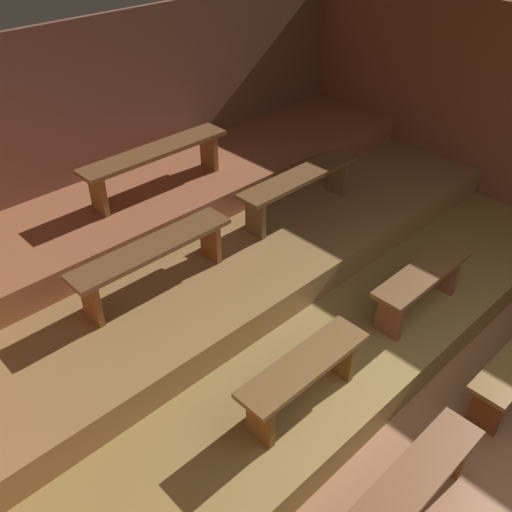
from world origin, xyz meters
name	(u,v)px	position (x,y,z in m)	size (l,w,h in m)	color
ground	(289,331)	(0.00, 2.27, -0.04)	(6.72, 5.34, 0.08)	#9B6643
wall_back	(126,132)	(0.00, 4.57, 1.13)	(6.72, 0.06, 2.27)	brown
wall_right	(485,116)	(2.99, 2.27, 1.13)	(0.06, 5.34, 2.27)	brown
platform_lower	(247,289)	(0.00, 2.80, 0.13)	(5.92, 3.48, 0.27)	olive
platform_middle	(208,241)	(0.00, 3.35, 0.40)	(5.92, 2.39, 0.27)	olive
platform_upper	(168,194)	(0.00, 3.95, 0.67)	(5.92, 1.18, 0.27)	#A25C3C
bench_floor_left	(393,506)	(-0.93, 0.58, 0.32)	(1.59, 0.28, 0.41)	brown
bench_lower_left	(304,373)	(-0.71, 1.49, 0.57)	(1.05, 0.28, 0.41)	brown
bench_lower_right	(421,282)	(0.71, 1.49, 0.57)	(1.05, 0.28, 0.41)	brown
bench_middle_left	(153,255)	(-0.85, 2.97, 0.85)	(1.40, 0.28, 0.41)	brown
bench_middle_right	(299,183)	(0.85, 2.97, 0.85)	(1.40, 0.28, 0.41)	brown
bench_upper_center	(156,158)	(-0.12, 3.90, 1.12)	(1.50, 0.28, 0.41)	brown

